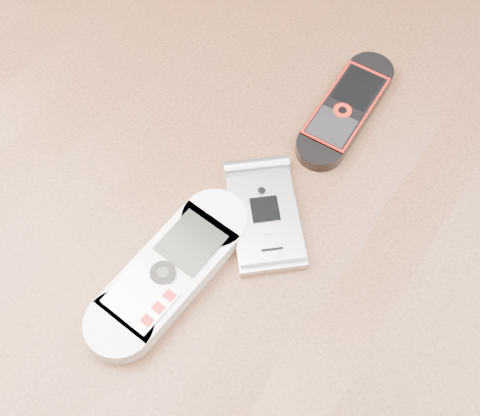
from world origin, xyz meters
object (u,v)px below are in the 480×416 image
Objects in this scene: nokia_white at (169,272)px; motorola_razr at (265,216)px; table at (236,259)px; nokia_black_red at (346,109)px.

motorola_razr is (0.04, 0.09, -0.00)m from nokia_white.
nokia_white is at bearing -97.48° from table.
nokia_black_red is (0.04, 0.24, -0.00)m from nokia_white.
table is at bearing 87.26° from nokia_white.
nokia_white is 1.18× the size of nokia_black_red.
nokia_black_red is (0.03, 0.15, 0.11)m from table.
nokia_black_red is 1.32× the size of motorola_razr.
table is 7.83× the size of nokia_black_red.
table is 10.30× the size of motorola_razr.
nokia_white reaches higher than table.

